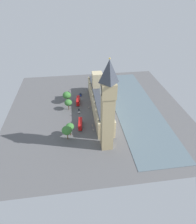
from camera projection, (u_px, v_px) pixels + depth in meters
The scene contains 16 objects.
ground_plane at pixel (97, 109), 149.67m from camera, with size 139.68×139.68×0.00m, color #565659.
river_thames at pixel (135, 106), 153.07m from camera, with size 34.28×125.71×0.25m, color slate.
parliament_building at pixel (99, 100), 146.70m from camera, with size 11.67×69.68×26.15m.
clock_tower at pixel (108, 108), 99.46m from camera, with size 7.77×7.77×56.56m.
car_blue_by_river_gate at pixel (80, 94), 167.83m from camera, with size 2.17×4.75×1.74m.
double_decker_bus_leading at pixel (78, 101), 155.65m from camera, with size 3.43×10.68×4.75m.
car_white_midblock at pixel (79, 111), 146.56m from camera, with size 2.00×4.52×1.74m.
double_decker_bus_near_tower at pixel (80, 124), 130.37m from camera, with size 3.47×10.68×4.75m.
pedestrian_trailing at pixel (93, 130), 127.80m from camera, with size 0.59×0.65×1.53m.
pedestrian_opposite_hall at pixel (92, 126), 131.71m from camera, with size 0.70×0.68×1.69m.
pedestrian_kerbside at pixel (89, 108), 150.36m from camera, with size 0.50×0.60×1.59m.
plane_tree_under_trees at pixel (67, 130), 117.12m from camera, with size 6.52×6.52×10.39m.
plane_tree_far_end at pixel (67, 95), 154.06m from camera, with size 7.05×7.05×10.24m.
plane_tree_corner at pixel (70, 127), 120.45m from camera, with size 5.45×5.45×9.72m.
plane_tree_slot_10 at pixel (68, 103), 146.02m from camera, with size 5.89×5.89×9.02m.
street_lamp_slot_11 at pixel (69, 93), 162.72m from camera, with size 0.56×0.56×6.71m.
Camera 1 is at (15.62, 122.43, 84.70)m, focal length 29.67 mm.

